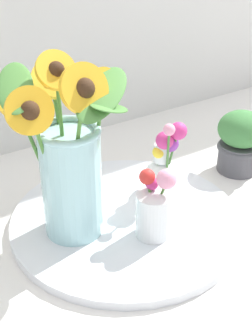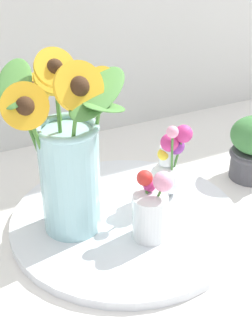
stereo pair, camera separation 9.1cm
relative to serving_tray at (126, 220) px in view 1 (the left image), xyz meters
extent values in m
plane|color=silver|center=(-0.02, -0.09, -0.01)|extent=(6.00, 6.00, 0.00)
cylinder|color=silver|center=(0.00, 0.00, 0.00)|extent=(0.48, 0.48, 0.02)
cylinder|color=#9ED1D6|center=(-0.11, 0.02, 0.12)|extent=(0.11, 0.11, 0.21)
torus|color=#9ED1D6|center=(-0.11, 0.02, 0.23)|extent=(0.12, 0.12, 0.01)
cylinder|color=#4C8438|center=(-0.06, 0.01, 0.18)|extent=(0.04, 0.03, 0.25)
cylinder|color=gold|center=(-0.05, -0.01, 0.31)|extent=(0.07, 0.04, 0.07)
sphere|color=#382314|center=(-0.05, -0.01, 0.31)|extent=(0.03, 0.03, 0.03)
cylinder|color=#4C8438|center=(-0.12, -0.01, 0.18)|extent=(0.04, 0.05, 0.29)
cylinder|color=gold|center=(-0.10, -0.03, 0.32)|extent=(0.09, 0.05, 0.09)
sphere|color=#382314|center=(-0.10, -0.03, 0.32)|extent=(0.04, 0.04, 0.04)
cylinder|color=#4C8438|center=(-0.12, 0.08, 0.16)|extent=(0.04, 0.08, 0.21)
cylinder|color=gold|center=(-0.14, 0.12, 0.27)|extent=(0.07, 0.06, 0.06)
sphere|color=#382314|center=(-0.14, 0.12, 0.27)|extent=(0.03, 0.03, 0.03)
cylinder|color=#4C8438|center=(-0.10, 0.05, 0.17)|extent=(0.01, 0.07, 0.26)
cylinder|color=gold|center=(-0.11, 0.08, 0.30)|extent=(0.07, 0.06, 0.06)
sphere|color=#382314|center=(-0.11, 0.08, 0.30)|extent=(0.03, 0.03, 0.03)
cylinder|color=#4C8438|center=(-0.12, 0.02, 0.20)|extent=(0.01, 0.03, 0.29)
cylinder|color=gold|center=(-0.12, 0.03, 0.34)|extent=(0.07, 0.05, 0.06)
sphere|color=#382314|center=(-0.12, 0.03, 0.34)|extent=(0.03, 0.03, 0.03)
cylinder|color=#4C8438|center=(-0.15, 0.02, 0.16)|extent=(0.07, 0.05, 0.25)
cylinder|color=gold|center=(-0.19, 0.00, 0.29)|extent=(0.10, 0.04, 0.09)
sphere|color=#382314|center=(-0.19, 0.00, 0.29)|extent=(0.03, 0.03, 0.03)
cylinder|color=#4C8438|center=(-0.15, 0.06, 0.17)|extent=(0.04, 0.07, 0.19)
cylinder|color=gold|center=(-0.17, 0.09, 0.27)|extent=(0.07, 0.05, 0.05)
sphere|color=#382314|center=(-0.17, 0.09, 0.27)|extent=(0.03, 0.03, 0.03)
ellipsoid|color=#477F38|center=(-0.06, -0.04, 0.29)|extent=(0.12, 0.11, 0.06)
ellipsoid|color=#477F38|center=(-0.07, -0.04, 0.31)|extent=(0.15, 0.13, 0.07)
ellipsoid|color=#477F38|center=(-0.19, 0.05, 0.32)|extent=(0.10, 0.15, 0.06)
cylinder|color=white|center=(0.01, -0.08, 0.06)|extent=(0.07, 0.07, 0.09)
cylinder|color=#4C8438|center=(0.01, -0.07, 0.08)|extent=(0.01, 0.03, 0.10)
sphere|color=red|center=(0.01, -0.05, 0.13)|extent=(0.03, 0.03, 0.03)
cylinder|color=#4C8438|center=(0.02, -0.06, 0.08)|extent=(0.01, 0.01, 0.08)
sphere|color=#C6337A|center=(0.02, -0.06, 0.12)|extent=(0.03, 0.03, 0.03)
cylinder|color=#4C8438|center=(0.03, -0.08, 0.09)|extent=(0.02, 0.03, 0.09)
sphere|color=pink|center=(0.03, -0.09, 0.14)|extent=(0.04, 0.04, 0.04)
sphere|color=white|center=(0.12, 0.04, 0.05)|extent=(0.08, 0.08, 0.08)
cylinder|color=white|center=(0.12, 0.04, 0.11)|extent=(0.03, 0.03, 0.04)
cylinder|color=#427533|center=(0.11, 0.04, 0.07)|extent=(0.01, 0.01, 0.08)
sphere|color=yellow|center=(0.11, 0.04, 0.11)|extent=(0.03, 0.03, 0.03)
cylinder|color=#427533|center=(0.12, 0.04, 0.10)|extent=(0.01, 0.02, 0.09)
sphere|color=#C6337A|center=(0.11, 0.03, 0.14)|extent=(0.04, 0.04, 0.04)
cylinder|color=#427533|center=(0.13, 0.04, 0.08)|extent=(0.02, 0.02, 0.10)
sphere|color=purple|center=(0.14, 0.03, 0.13)|extent=(0.04, 0.04, 0.04)
cylinder|color=#427533|center=(0.11, 0.01, 0.12)|extent=(0.03, 0.04, 0.13)
sphere|color=pink|center=(0.10, 0.00, 0.19)|extent=(0.02, 0.02, 0.02)
cylinder|color=#427533|center=(0.14, 0.03, 0.10)|extent=(0.02, 0.03, 0.12)
sphere|color=#C6337A|center=(0.14, 0.02, 0.16)|extent=(0.04, 0.04, 0.04)
cylinder|color=#4C4C51|center=(0.36, 0.04, 0.03)|extent=(0.10, 0.10, 0.07)
torus|color=#4C4C51|center=(0.36, 0.04, 0.05)|extent=(0.11, 0.11, 0.01)
ellipsoid|color=#3D7A3D|center=(0.36, 0.04, 0.10)|extent=(0.12, 0.12, 0.09)
camera|label=1|loc=(-0.43, -0.66, 0.59)|focal=50.00mm
camera|label=2|loc=(-0.35, -0.71, 0.59)|focal=50.00mm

